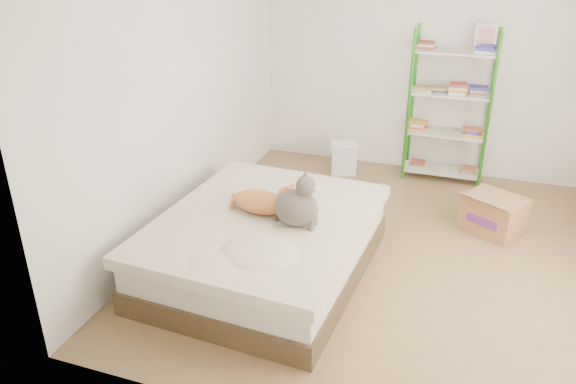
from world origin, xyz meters
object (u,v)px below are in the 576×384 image
at_px(bed, 265,245).
at_px(orange_cat, 260,199).
at_px(white_bin, 344,158).
at_px(grey_cat, 296,200).
at_px(shelf_unit, 450,107).
at_px(cardboard_box, 494,214).

xyz_separation_m(bed, orange_cat, (-0.06, 0.08, 0.37)).
distance_m(orange_cat, white_bin, 2.27).
bearing_deg(orange_cat, grey_cat, -11.64).
bearing_deg(orange_cat, bed, -46.73).
relative_size(shelf_unit, white_bin, 4.61).
xyz_separation_m(bed, white_bin, (0.10, 2.30, -0.07)).
xyz_separation_m(orange_cat, cardboard_box, (1.85, 1.29, -0.44)).
bearing_deg(bed, orange_cat, 130.84).
bearing_deg(cardboard_box, grey_cat, -107.06).
distance_m(orange_cat, shelf_unit, 2.75).
distance_m(grey_cat, shelf_unit, 2.71).
height_order(grey_cat, cardboard_box, grey_cat).
xyz_separation_m(grey_cat, cardboard_box, (1.51, 1.39, -0.54)).
bearing_deg(shelf_unit, white_bin, -169.30).
height_order(orange_cat, grey_cat, grey_cat).
bearing_deg(shelf_unit, bed, -115.77).
bearing_deg(grey_cat, white_bin, 3.70).
height_order(bed, grey_cat, grey_cat).
height_order(orange_cat, cardboard_box, orange_cat).
height_order(shelf_unit, white_bin, shelf_unit).
relative_size(orange_cat, grey_cat, 1.34).
bearing_deg(grey_cat, cardboard_box, -48.00).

